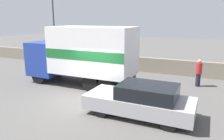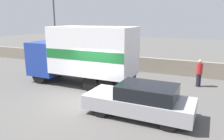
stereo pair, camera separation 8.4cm
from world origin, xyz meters
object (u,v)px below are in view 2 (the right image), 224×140
(car_hatchback, at_px, (141,100))
(pedestrian, at_px, (199,73))
(box_truck, at_px, (84,54))
(street_lamp, at_px, (54,13))

(car_hatchback, bearing_deg, pedestrian, -108.87)
(box_truck, xyz_separation_m, car_hatchback, (4.59, -2.90, -1.27))
(car_hatchback, distance_m, pedestrian, 5.86)
(street_lamp, distance_m, car_hatchback, 13.11)
(car_hatchback, xyz_separation_m, pedestrian, (1.89, 5.54, 0.15))
(car_hatchback, bearing_deg, box_truck, -32.34)
(pedestrian, bearing_deg, car_hatchback, -108.87)
(street_lamp, xyz_separation_m, car_hatchback, (10.29, -7.18, -3.81))
(street_lamp, distance_m, box_truck, 7.56)
(box_truck, distance_m, pedestrian, 7.09)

